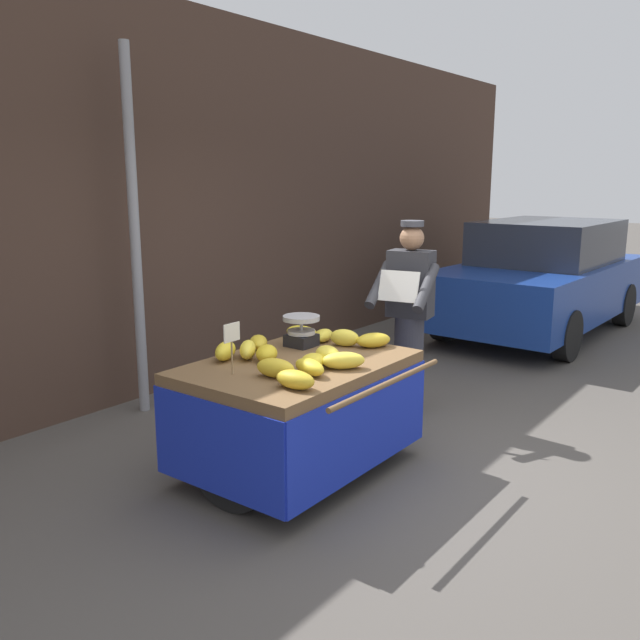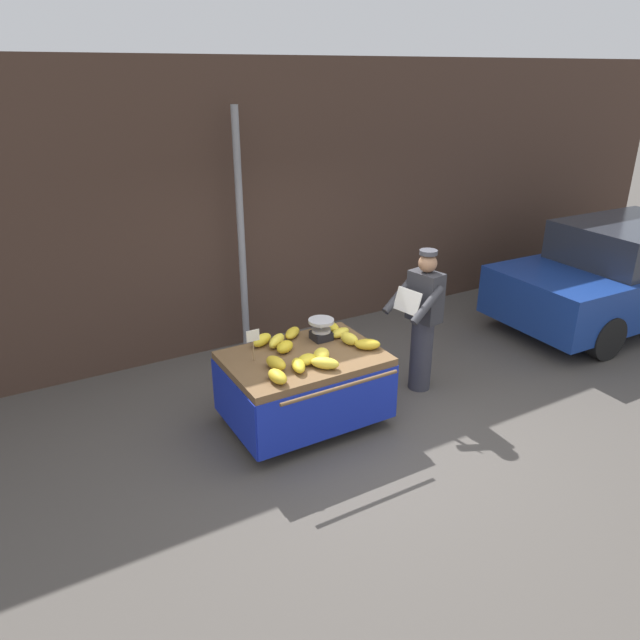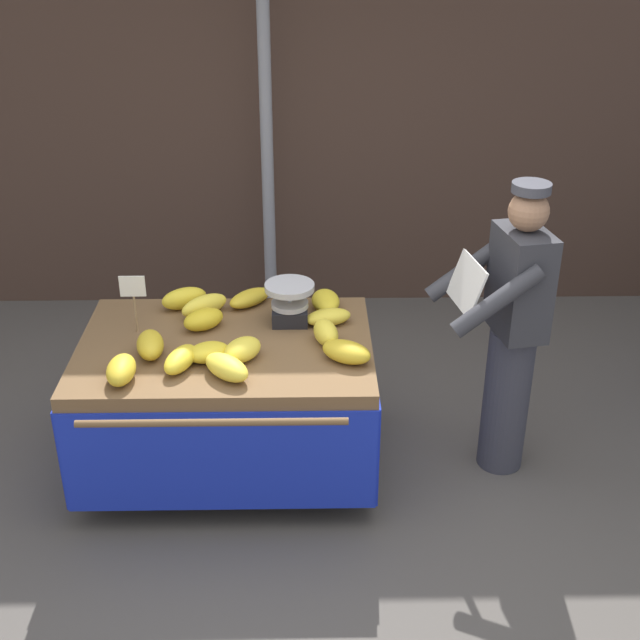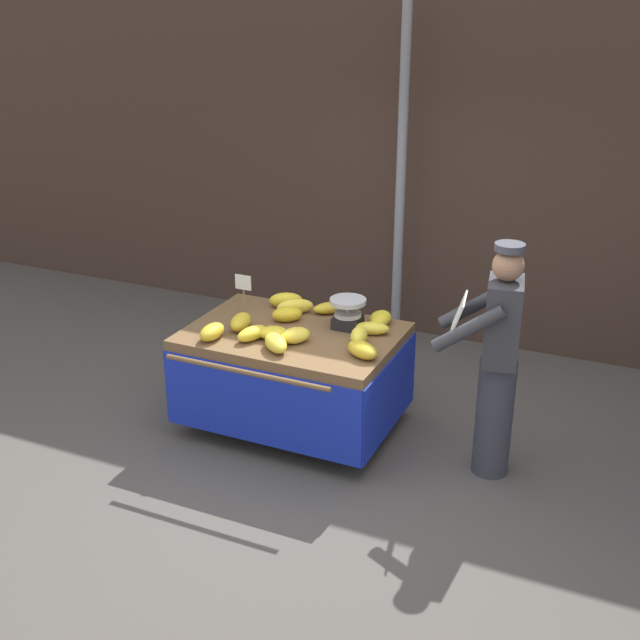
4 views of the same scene
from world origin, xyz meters
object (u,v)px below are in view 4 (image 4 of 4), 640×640
Objects in this scene: street_pole at (401,183)px; weighing_scale at (348,313)px; banana_bunch_12 at (287,314)px; banana_bunch_6 at (330,308)px; price_sign at (243,286)px; banana_bunch_8 at (380,318)px; banana_bunch_2 at (286,300)px; banana_bunch_3 at (252,333)px; vendor_person at (497,361)px; banana_bunch_11 at (362,350)px; banana_cart at (293,358)px; banana_bunch_10 at (276,343)px; banana_bunch_7 at (359,336)px; banana_bunch_4 at (372,328)px; banana_bunch_9 at (295,335)px; banana_bunch_1 at (241,322)px; banana_bunch_0 at (212,332)px; banana_bunch_13 at (273,333)px; banana_bunch_5 at (295,307)px.

street_pole reaches higher than weighing_scale.
street_pole is 1.93m from banana_bunch_12.
banana_bunch_6 is 1.20× the size of banana_bunch_12.
banana_bunch_8 is at bearing 14.42° from price_sign.
banana_bunch_3 is at bearing -84.39° from banana_bunch_2.
banana_bunch_12 is 0.14× the size of vendor_person.
price_sign is 1.23× the size of banana_bunch_3.
banana_bunch_11 is (0.54, -0.67, 0.01)m from banana_bunch_6.
banana_bunch_11 reaches higher than banana_cart.
banana_bunch_10 is 1.21× the size of banana_bunch_12.
street_pole is at bearing 96.14° from weighing_scale.
street_pole is 9.33× the size of price_sign.
street_pole reaches higher than banana_bunch_7.
banana_bunch_6 is at bearing -92.28° from street_pole.
banana_bunch_11 reaches higher than banana_bunch_4.
banana_bunch_1 is at bearing 173.88° from banana_bunch_9.
banana_bunch_13 is at bearing 24.13° from banana_bunch_0.
banana_bunch_13 is (0.08, -0.52, -0.01)m from banana_bunch_5.
banana_bunch_2 is 0.16× the size of vendor_person.
banana_bunch_5 is at bearing 116.11° from banana_bunch_9.
weighing_scale is at bearing -42.32° from banana_bunch_6.
banana_bunch_0 is 1.03× the size of banana_bunch_4.
banana_bunch_7 is 0.47m from banana_bunch_9.
banana_bunch_11 is at bearing -62.00° from banana_bunch_7.
banana_bunch_6 is 0.38m from banana_bunch_12.
banana_bunch_2 is 1.20× the size of banana_bunch_13.
banana_cart is 6.77× the size of banana_bunch_12.
vendor_person reaches higher than banana_bunch_0.
banana_bunch_12 is (0.01, -0.17, -0.00)m from banana_bunch_5.
price_sign is 1.52× the size of banana_bunch_13.
banana_bunch_10 is (0.19, -0.70, -0.00)m from banana_bunch_5.
weighing_scale reaches higher than banana_bunch_0.
vendor_person reaches higher than banana_bunch_8.
banana_bunch_4 is 0.72m from banana_bunch_5.
street_pole is 2.41m from banana_bunch_10.
banana_bunch_4 is 0.60m from banana_bunch_9.
banana_bunch_8 is at bearing 98.70° from banana_bunch_11.
banana_bunch_13 is (0.43, -0.33, -0.20)m from price_sign.
street_pole reaches higher than banana_bunch_8.
street_pole reaches higher than banana_bunch_3.
banana_bunch_2 is 0.94× the size of banana_bunch_6.
banana_bunch_10 is at bearing -93.19° from street_pole.
banana_bunch_0 is at bearing -142.35° from banana_cart.
banana_bunch_11 is at bearing -77.33° from street_pole.
price_sign is 1.28× the size of banana_bunch_1.
banana_bunch_1 reaches higher than banana_bunch_3.
banana_bunch_12 is at bearing -170.90° from weighing_scale.
price_sign is at bearing -150.79° from banana_bunch_5.
price_sign is 0.34m from banana_bunch_1.
vendor_person is at bearing -3.75° from price_sign.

